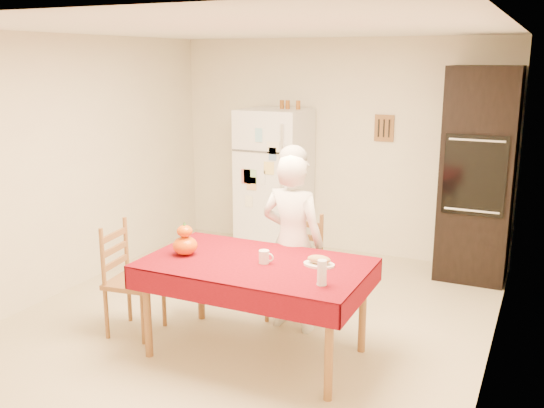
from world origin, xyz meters
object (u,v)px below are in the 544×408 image
Objects in this scene: chair_left at (127,275)px; wine_glass at (322,273)px; refrigerator at (275,181)px; seated_woman at (293,242)px; coffee_mug at (264,257)px; chair_far at (297,263)px; bread_plate at (319,265)px; pumpkin_lower at (185,246)px; oven_cabinet at (478,175)px; dining_table at (256,271)px.

chair_left is 1.82m from wine_glass.
seated_woman is (1.04, -1.90, -0.09)m from refrigerator.
refrigerator reaches higher than coffee_mug.
chair_far is 0.86m from bread_plate.
seated_woman is 7.81× the size of pumpkin_lower.
chair_left is at bearing -172.63° from bread_plate.
wine_glass is at bearing -103.75° from oven_cabinet.
pumpkin_lower is 0.82× the size of bread_plate.
bread_plate is (-0.15, 0.36, -0.08)m from wine_glass.
chair_left is at bearing 31.80° from seated_woman.
refrigerator is at bearing -57.81° from seated_woman.
refrigerator reaches higher than dining_table.
refrigerator is 2.67m from dining_table.
pumpkin_lower is (-0.64, -0.65, 0.07)m from seated_woman.
coffee_mug is (0.06, -0.79, 0.30)m from chair_far.
pumpkin_lower is (-0.60, -0.87, 0.33)m from chair_far.
bread_plate is at bearing -58.31° from refrigerator.
oven_cabinet is at bearing 76.25° from wine_glass.
seated_woman reaches higher than bread_plate.
seated_woman is 0.57m from coffee_mug.
pumpkin_lower reaches higher than coffee_mug.
coffee_mug is (0.01, -0.57, 0.05)m from seated_woman.
chair_far is at bearing -59.28° from refrigerator.
dining_table is 1.11× the size of seated_woman.
chair_far is (-1.28, -1.72, -0.59)m from oven_cabinet.
chair_far reaches higher than dining_table.
seated_woman is at bearing -68.88° from chair_left.
coffee_mug is (0.07, 0.00, 0.12)m from dining_table.
chair_far is at bearing -60.21° from chair_left.
pumpkin_lower is at bearing -172.75° from dining_table.
bread_plate is at bearing 14.76° from dining_table.
oven_cabinet reaches higher than refrigerator.
oven_cabinet is 11.24× the size of pumpkin_lower.
chair_far reaches higher than wine_glass.
refrigerator is 7.08× the size of bread_plate.
seated_woman is (-1.24, -1.95, -0.34)m from oven_cabinet.
pumpkin_lower is at bearing -95.97° from chair_left.
seated_woman is at bearing 124.85° from wine_glass.
seated_woman is 0.91m from pumpkin_lower.
chair_far is at bearing 124.01° from bread_plate.
wine_glass is (0.61, -1.03, 0.34)m from chair_far.
seated_woman reaches higher than pumpkin_lower.
refrigerator is 17.00× the size of coffee_mug.
refrigerator is 9.66× the size of wine_glass.
seated_woman is at bearing 83.92° from dining_table.
chair_far is (1.00, -1.68, -0.34)m from refrigerator.
chair_left is 4.85× the size of pumpkin_lower.
seated_woman is at bearing -122.38° from oven_cabinet.
dining_table is at bearing -177.20° from coffee_mug.
refrigerator is at bearing -11.21° from chair_left.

